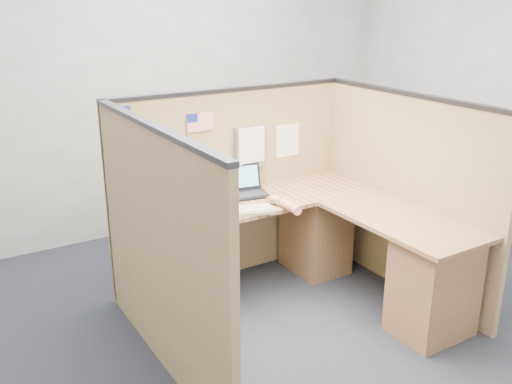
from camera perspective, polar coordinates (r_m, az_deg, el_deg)
floor at (r=4.12m, az=4.84°, el=-13.10°), size 5.00×5.00×0.00m
wall_back at (r=5.51m, az=-8.94°, el=10.59°), size 5.00×0.00×5.00m
cubicle_partitions at (r=4.09m, az=1.61°, el=-1.24°), size 2.06×1.83×1.53m
l_desk at (r=4.23m, az=4.71°, el=-6.13°), size 1.95×1.75×0.73m
laptop at (r=4.41m, az=-1.14°, el=0.47°), size 0.33×0.33×0.21m
keyboard at (r=4.02m, az=-1.64°, el=-1.95°), size 0.51×0.29×0.03m
mouse at (r=4.21m, az=1.85°, el=-0.89°), size 0.11×0.09×0.04m
hand_forearm at (r=4.12m, az=2.91°, el=-1.19°), size 0.10×0.35×0.07m
blue_poster at (r=4.03m, az=-13.27°, el=6.64°), size 0.18×0.02×0.24m
american_flag at (r=4.24m, az=-5.91°, el=6.75°), size 0.21×0.01×0.37m
file_holder at (r=4.49m, az=-0.58°, el=4.52°), size 0.26×0.05×0.34m
paper_left at (r=4.53m, az=-0.53°, el=4.14°), size 0.21×0.02×0.27m
paper_right at (r=4.71m, az=3.19°, el=5.17°), size 0.21×0.02×0.27m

